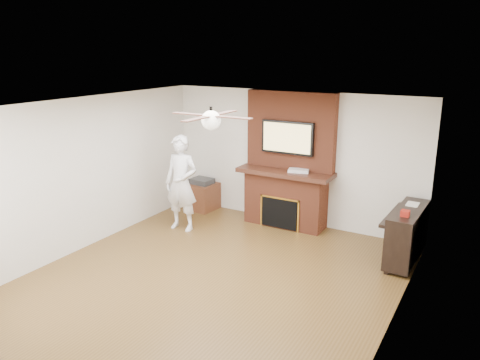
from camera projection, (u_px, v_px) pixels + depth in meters
The scene contains 12 objects.
room_shell at pixel (212, 197), 6.49m from camera, with size 5.36×5.86×2.86m.
fireplace at pixel (287, 173), 8.69m from camera, with size 1.78×0.64×2.50m.
tv at pixel (287, 138), 8.46m from camera, with size 1.00×0.08×0.60m.
ceiling_fan at pixel (211, 119), 6.20m from camera, with size 1.21×1.21×0.31m.
person at pixel (181, 183), 8.47m from camera, with size 0.64×0.43×1.76m, color silver.
side_table at pixel (202, 195), 9.72m from camera, with size 0.60×0.60×0.65m.
piano at pixel (406, 233), 7.28m from camera, with size 0.53×1.33×0.95m.
cable_box at pixel (299, 171), 8.45m from camera, with size 0.37×0.21×0.05m, color silver.
candle_orange at pixel (274, 222), 8.90m from camera, with size 0.07×0.07×0.12m, color red.
candle_green at pixel (278, 223), 8.86m from camera, with size 0.06×0.06×0.09m, color #3B913A.
candle_cream at pixel (281, 225), 8.73m from camera, with size 0.09×0.09×0.12m, color #BFB798.
candle_blue at pixel (294, 228), 8.67m from camera, with size 0.06×0.06×0.07m, color #3863A8.
Camera 1 is at (3.40, -5.17, 3.24)m, focal length 35.00 mm.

